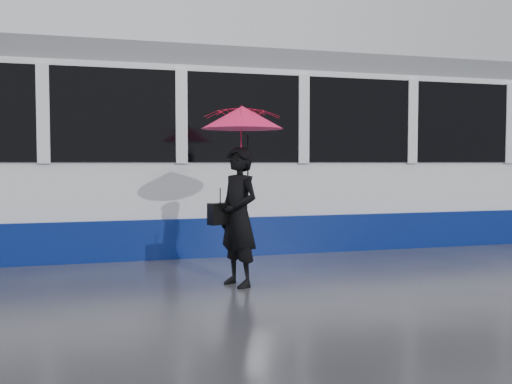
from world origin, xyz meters
name	(u,v)px	position (x,y,z in m)	size (l,w,h in m)	color
ground	(278,270)	(0.00, 0.00, 0.00)	(90.00, 90.00, 0.00)	#29292E
rails	(236,244)	(0.00, 2.50, 0.01)	(34.00, 1.51, 0.02)	#3F3D38
tram	(200,154)	(-0.66, 2.50, 1.64)	(26.00, 2.56, 3.35)	white
woman	(238,217)	(-0.78, -0.86, 0.84)	(0.61, 0.40, 1.68)	black
umbrella	(242,133)	(-0.73, -0.86, 1.84)	(1.31, 1.31, 1.14)	#FF155D
handbag	(220,214)	(-1.00, -0.84, 0.88)	(0.33, 0.24, 0.44)	black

